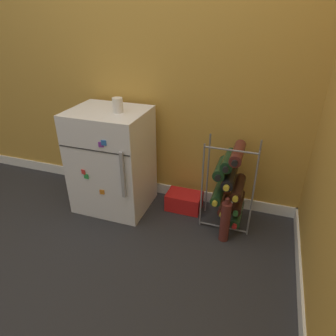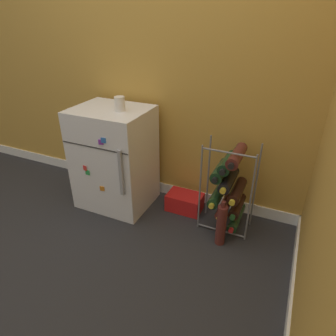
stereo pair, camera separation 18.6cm
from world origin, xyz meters
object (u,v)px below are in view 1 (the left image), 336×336
soda_box (184,201)px  loose_bottle_floor (225,221)px  fridge_top_cup (118,105)px  mini_fridge (112,160)px  wine_rack (230,183)px

soda_box → loose_bottle_floor: 0.46m
fridge_top_cup → loose_bottle_floor: fridge_top_cup is taller
mini_fridge → soda_box: size_ratio=2.90×
mini_fridge → soda_box: 0.65m
mini_fridge → fridge_top_cup: size_ratio=7.85×
mini_fridge → wine_rack: (0.90, 0.04, -0.05)m
mini_fridge → fridge_top_cup: 0.46m
mini_fridge → loose_bottle_floor: mini_fridge is taller
wine_rack → loose_bottle_floor: bearing=-86.6°
soda_box → mini_fridge: bearing=-168.2°
soda_box → fridge_top_cup: bearing=-164.1°
soda_box → loose_bottle_floor: loose_bottle_floor is taller
soda_box → fridge_top_cup: size_ratio=2.70×
wine_rack → soda_box: wine_rack is taller
mini_fridge → wine_rack: mini_fridge is taller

